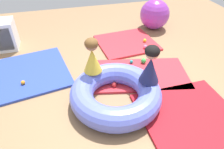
{
  "coord_description": "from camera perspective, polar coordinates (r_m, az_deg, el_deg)",
  "views": [
    {
      "loc": [
        -0.63,
        -2.04,
        2.1
      ],
      "look_at": [
        -0.05,
        0.19,
        0.34
      ],
      "focal_mm": 33.43,
      "sensor_mm": 36.0,
      "label": 1
    }
  ],
  "objects": [
    {
      "name": "ground_plane",
      "position": [
        2.99,
        1.79,
        -7.2
      ],
      "size": [
        8.0,
        8.0,
        0.0
      ],
      "primitive_type": "plane",
      "color": "#93704C"
    },
    {
      "name": "storage_cube",
      "position": [
        4.55,
        -27.55,
        9.43
      ],
      "size": [
        0.44,
        0.44,
        0.56
      ],
      "color": "white",
      "rests_on": "ground"
    },
    {
      "name": "exercise_ball_large",
      "position": [
        4.99,
        11.59,
        15.81
      ],
      "size": [
        0.66,
        0.66,
        0.66
      ],
      "primitive_type": "sphere",
      "color": "purple",
      "rests_on": "ground"
    },
    {
      "name": "play_ball_teal",
      "position": [
        3.67,
        5.31,
        3.53
      ],
      "size": [
        0.06,
        0.06,
        0.06
      ],
      "primitive_type": "sphere",
      "color": "teal",
      "rests_on": "gym_mat_near_right"
    },
    {
      "name": "gym_mat_near_left",
      "position": [
        2.91,
        21.24,
        -11.57
      ],
      "size": [
        1.28,
        1.33,
        0.04
      ],
      "primitive_type": "cube",
      "rotation": [
        0.0,
        0.0,
        0.02
      ],
      "color": "#B21923",
      "rests_on": "ground"
    },
    {
      "name": "gym_mat_near_right",
      "position": [
        3.47,
        7.72,
        0.06
      ],
      "size": [
        1.66,
        1.15,
        0.04
      ],
      "primitive_type": "cube",
      "rotation": [
        0.0,
        0.0,
        -0.2
      ],
      "color": "red",
      "rests_on": "ground"
    },
    {
      "name": "gym_mat_front",
      "position": [
        3.73,
        -23.43,
        -0.05
      ],
      "size": [
        1.65,
        1.48,
        0.04
      ],
      "primitive_type": "cube",
      "rotation": [
        0.0,
        0.0,
        0.18
      ],
      "color": "#2D47B7",
      "rests_on": "ground"
    },
    {
      "name": "play_ball_orange",
      "position": [
        3.46,
        -23.18,
        -2.02
      ],
      "size": [
        0.06,
        0.06,
        0.06
      ],
      "primitive_type": "sphere",
      "color": "orange",
      "rests_on": "gym_mat_front"
    },
    {
      "name": "child_in_yellow",
      "position": [
        2.89,
        -5.46,
        5.14
      ],
      "size": [
        0.35,
        0.35,
        0.51
      ],
      "rotation": [
        0.0,
        0.0,
        4.31
      ],
      "color": "yellow",
      "rests_on": "inflatable_cushion"
    },
    {
      "name": "play_ball_red",
      "position": [
        3.14,
        0.57,
        -2.74
      ],
      "size": [
        0.08,
        0.08,
        0.08
      ],
      "primitive_type": "sphere",
      "color": "red",
      "rests_on": "gym_mat_near_right"
    },
    {
      "name": "child_in_navy",
      "position": [
        2.72,
        10.51,
        2.72
      ],
      "size": [
        0.28,
        0.28,
        0.53
      ],
      "rotation": [
        0.0,
        0.0,
        1.56
      ],
      "color": "navy",
      "rests_on": "inflatable_cushion"
    },
    {
      "name": "play_ball_pink",
      "position": [
        4.13,
        9.1,
        7.52
      ],
      "size": [
        0.08,
        0.08,
        0.08
      ],
      "primitive_type": "sphere",
      "color": "pink",
      "rests_on": "gym_mat_far_right"
    },
    {
      "name": "gym_mat_far_right",
      "position": [
        4.35,
        3.98,
        8.67
      ],
      "size": [
        1.22,
        1.13,
        0.04
      ],
      "primitive_type": "cube",
      "rotation": [
        0.0,
        0.0,
        0.1
      ],
      "color": "red",
      "rests_on": "ground"
    },
    {
      "name": "play_ball_yellow",
      "position": [
        4.37,
        8.95,
        9.21
      ],
      "size": [
        0.07,
        0.07,
        0.07
      ],
      "primitive_type": "sphere",
      "color": "yellow",
      "rests_on": "gym_mat_far_right"
    },
    {
      "name": "play_ball_blue",
      "position": [
        3.21,
        8.31,
        -2.33
      ],
      "size": [
        0.06,
        0.06,
        0.06
      ],
      "primitive_type": "sphere",
      "color": "blue",
      "rests_on": "gym_mat_near_right"
    },
    {
      "name": "play_ball_green",
      "position": [
        3.69,
        8.63,
        3.72
      ],
      "size": [
        0.09,
        0.09,
        0.09
      ],
      "primitive_type": "sphere",
      "color": "green",
      "rests_on": "gym_mat_near_right"
    },
    {
      "name": "inflatable_cushion",
      "position": [
        2.87,
        1.01,
        -5.25
      ],
      "size": [
        1.26,
        1.26,
        0.32
      ],
      "primitive_type": "torus",
      "color": "#6070E5",
      "rests_on": "ground"
    }
  ]
}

